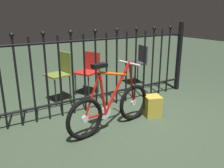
# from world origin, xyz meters

# --- Properties ---
(ground_plane) EXTENTS (20.00, 20.00, 0.00)m
(ground_plane) POSITION_xyz_m (0.00, 0.00, 0.00)
(ground_plane) COLOR #364532
(iron_fence) EXTENTS (3.53, 0.07, 1.35)m
(iron_fence) POSITION_xyz_m (-0.07, 0.72, 0.68)
(iron_fence) COLOR black
(iron_fence) RESTS_ON ground
(bicycle) EXTENTS (1.38, 0.40, 0.93)m
(bicycle) POSITION_xyz_m (-0.31, -0.02, 0.32)
(bicycle) COLOR black
(bicycle) RESTS_ON ground
(chair_olive) EXTENTS (0.43, 0.43, 0.87)m
(chair_olive) POSITION_xyz_m (-0.49, 1.36, 0.54)
(chair_olive) COLOR black
(chair_olive) RESTS_ON ground
(chair_charcoal) EXTENTS (0.45, 0.44, 0.84)m
(chair_charcoal) POSITION_xyz_m (1.31, 1.47, 0.52)
(chair_charcoal) COLOR black
(chair_charcoal) RESTS_ON ground
(chair_red) EXTENTS (0.52, 0.52, 0.80)m
(chair_red) POSITION_xyz_m (0.09, 1.45, 0.49)
(chair_red) COLOR black
(chair_red) RESTS_ON ground
(display_crate) EXTENTS (0.30, 0.30, 0.32)m
(display_crate) POSITION_xyz_m (0.43, -0.01, 0.16)
(display_crate) COLOR #B29933
(display_crate) RESTS_ON ground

